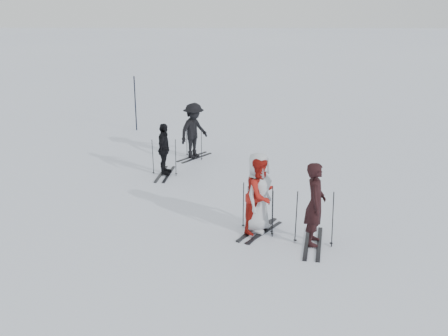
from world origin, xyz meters
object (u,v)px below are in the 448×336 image
Objects in this scene: skier_near_dark at (315,205)px; skier_uphill_far at (194,131)px; skier_grey at (258,193)px; skier_uphill_left at (164,150)px; skier_red at (260,196)px; piste_marker at (135,103)px.

skier_uphill_far is at bearing 36.18° from skier_near_dark.
skier_near_dark is 1.04× the size of skier_uphill_far.
skier_near_dark is at bearing -93.36° from skier_grey.
skier_grey is at bearing -123.11° from skier_uphill_far.
skier_near_dark is 6.32m from skier_uphill_left.
skier_uphill_far is (-1.96, 6.02, 0.00)m from skier_red.
skier_grey is 6.23m from skier_uphill_far.
piste_marker reaches higher than skier_red.
piste_marker is at bearing 51.77° from skier_grey.
skier_near_dark is 0.89× the size of piste_marker.
skier_red is 1.00× the size of skier_uphill_far.
skier_grey is 1.04× the size of skier_uphill_far.
skier_grey is at bearing -65.06° from piste_marker.
skier_red reaches higher than skier_uphill_left.
skier_red is (-1.22, 0.65, -0.04)m from skier_near_dark.
skier_grey is (-1.27, 0.74, 0.00)m from skier_near_dark.
skier_red is 0.11m from skier_grey.
piste_marker reaches higher than skier_near_dark.
skier_grey reaches higher than skier_red.
skier_red is 1.16× the size of skier_uphill_left.
skier_uphill_far is at bearing -55.32° from piste_marker.
skier_near_dark is 1.38m from skier_red.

